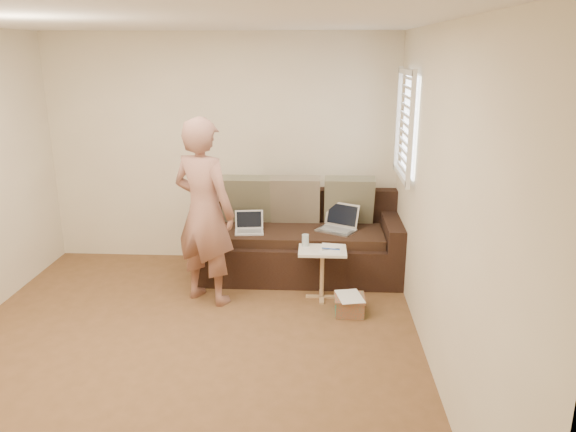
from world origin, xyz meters
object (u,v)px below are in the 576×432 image
(laptop_white, at_px, (249,233))
(striped_box, at_px, (349,305))
(sofa, at_px, (299,237))
(side_table, at_px, (322,274))
(drinking_glass, at_px, (305,240))
(person, at_px, (204,212))
(laptop_silver, at_px, (336,231))

(laptop_white, bearing_deg, striped_box, -44.94)
(sofa, relative_size, striped_box, 7.74)
(side_table, bearing_deg, striped_box, -52.55)
(drinking_glass, relative_size, striped_box, 0.42)
(sofa, distance_m, side_table, 0.69)
(sofa, relative_size, person, 1.20)
(laptop_white, bearing_deg, laptop_silver, -0.45)
(sofa, xyz_separation_m, laptop_white, (-0.53, -0.16, 0.10))
(sofa, xyz_separation_m, person, (-0.88, -0.73, 0.49))
(drinking_glass, bearing_deg, person, -168.84)
(drinking_glass, height_order, striped_box, drinking_glass)
(laptop_silver, xyz_separation_m, striped_box, (0.11, -0.92, -0.43))
(side_table, bearing_deg, person, -174.98)
(laptop_white, height_order, striped_box, laptop_white)
(striped_box, bearing_deg, person, 170.26)
(laptop_silver, distance_m, side_table, 0.65)
(drinking_glass, bearing_deg, laptop_silver, 56.48)
(striped_box, bearing_deg, drinking_glass, 135.04)
(sofa, relative_size, side_table, 4.25)
(laptop_silver, relative_size, striped_box, 1.38)
(laptop_white, height_order, drinking_glass, drinking_glass)
(person, xyz_separation_m, striped_box, (1.40, -0.24, -0.83))
(laptop_white, height_order, person, person)
(side_table, bearing_deg, laptop_silver, 75.27)
(laptop_silver, relative_size, side_table, 0.76)
(laptop_silver, bearing_deg, person, -122.73)
(side_table, height_order, striped_box, side_table)
(side_table, xyz_separation_m, drinking_glass, (-0.17, 0.09, 0.32))
(drinking_glass, xyz_separation_m, striped_box, (0.43, -0.43, -0.49))
(drinking_glass, bearing_deg, sofa, 98.75)
(sofa, distance_m, striped_box, 1.14)
(laptop_white, bearing_deg, drinking_glass, -38.87)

